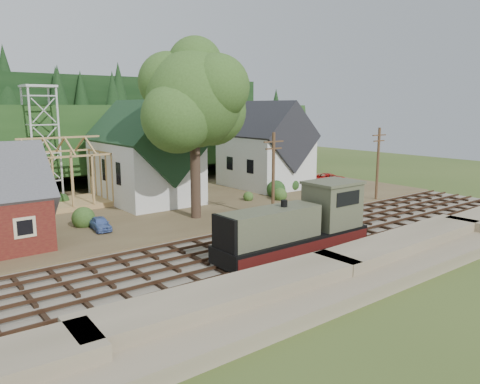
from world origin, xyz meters
TOP-DOWN VIEW (x-y plane):
  - ground at (0.00, 0.00)m, footprint 140.00×140.00m
  - embankment at (0.00, -8.50)m, footprint 64.00×5.00m
  - railroad_bed at (0.00, 0.00)m, footprint 64.00×11.00m
  - village_flat at (0.00, 18.00)m, footprint 64.00×26.00m
  - hillside at (0.00, 42.00)m, footprint 70.00×28.96m
  - ridge at (0.00, 58.00)m, footprint 80.00×20.00m
  - church at (2.00, 19.68)m, footprint 8.40×15.17m
  - farmhouse at (18.00, 19.00)m, footprint 8.40×10.80m
  - timber_frame at (-6.00, 22.00)m, footprint 8.20×6.20m
  - lattice_tower at (-6.00, 28.00)m, footprint 3.20×3.20m
  - big_tree at (2.17, 10.08)m, footprint 10.90×8.40m
  - telegraph_pole_near at (7.00, 5.20)m, footprint 2.20×0.28m
  - telegraph_pole_far at (22.00, 5.20)m, footprint 2.20×0.28m
  - locomotive at (2.06, -3.00)m, footprint 11.92×2.98m
  - car_blue at (-6.51, 11.06)m, footprint 1.65×3.30m
  - car_red at (26.11, 15.49)m, footprint 5.02×2.86m

SIDE VIEW (x-z plane):
  - ground at x=0.00m, z-range 0.00..0.00m
  - embankment at x=0.00m, z-range -0.80..0.80m
  - hillside at x=0.00m, z-range -6.37..6.37m
  - ridge at x=0.00m, z-range -6.00..6.00m
  - railroad_bed at x=0.00m, z-range 0.00..0.16m
  - village_flat at x=0.00m, z-range 0.00..0.30m
  - car_blue at x=-6.51m, z-range 0.30..1.38m
  - car_red at x=26.11m, z-range 0.30..1.62m
  - locomotive at x=2.06m, z-range -0.27..4.50m
  - timber_frame at x=-6.00m, z-range -0.23..6.76m
  - telegraph_pole_near at x=7.00m, z-range 0.25..8.25m
  - telegraph_pole_far at x=22.00m, z-range 0.25..8.25m
  - farmhouse at x=18.00m, z-range -0.43..10.17m
  - church at x=2.00m, z-range -1.32..11.68m
  - lattice_tower at x=-6.00m, z-range 3.97..16.10m
  - big_tree at x=2.17m, z-range 2.87..17.57m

